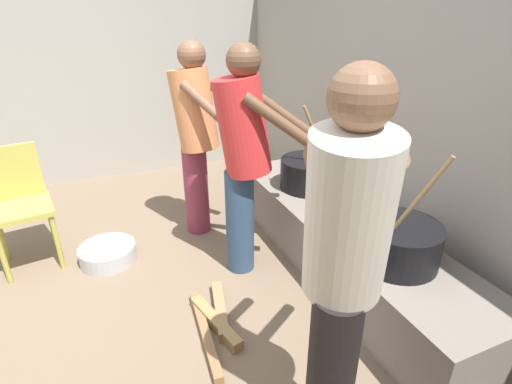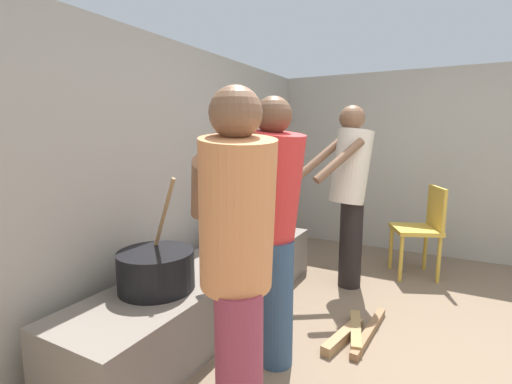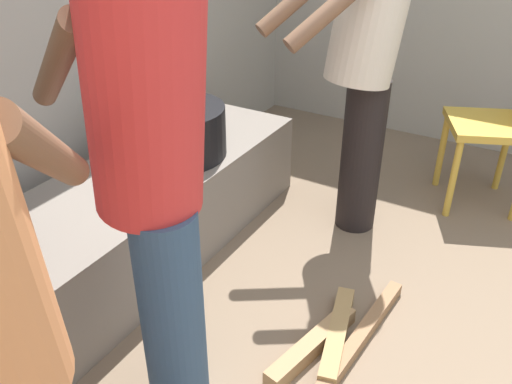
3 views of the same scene
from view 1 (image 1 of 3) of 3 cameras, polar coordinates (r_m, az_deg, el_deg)
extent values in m
plane|color=#75604C|center=(2.71, -22.57, -17.43)|extent=(10.16, 10.16, 0.00)
cube|color=#9E998E|center=(4.66, -26.04, 13.86)|extent=(0.20, 4.66, 2.08)
cube|color=#9E998E|center=(2.98, 21.10, 9.64)|extent=(5.28, 0.20, 2.08)
cube|color=slate|center=(2.92, 12.22, -7.30)|extent=(2.46, 0.60, 0.43)
cylinder|color=black|center=(3.20, 7.71, 2.70)|extent=(0.46, 0.46, 0.24)
cylinder|color=#937047|center=(3.03, 8.83, 7.75)|extent=(0.08, 0.25, 0.51)
cylinder|color=black|center=(2.38, 19.92, -7.01)|extent=(0.47, 0.47, 0.24)
cylinder|color=#937047|center=(2.19, 22.52, -0.90)|extent=(0.21, 0.18, 0.51)
cylinder|color=#8C3347|center=(3.32, -8.65, 0.30)|extent=(0.20, 0.20, 0.75)
cylinder|color=#D17F4C|center=(3.08, -9.00, 11.72)|extent=(0.49, 0.47, 0.64)
sphere|color=brown|center=(3.01, -9.36, 19.06)|extent=(0.21, 0.21, 0.21)
cylinder|color=brown|center=(2.83, -6.84, 12.05)|extent=(0.40, 0.35, 0.35)
cylinder|color=brown|center=(3.06, -3.98, 13.11)|extent=(0.40, 0.35, 0.35)
cylinder|color=navy|center=(2.79, -2.36, -4.33)|extent=(0.20, 0.20, 0.76)
cylinder|color=red|center=(2.52, -1.95, 9.46)|extent=(0.43, 0.47, 0.65)
sphere|color=brown|center=(2.44, -1.84, 18.60)|extent=(0.21, 0.21, 0.21)
cylinder|color=brown|center=(2.37, 3.55, 10.09)|extent=(0.26, 0.45, 0.36)
cylinder|color=brown|center=(2.63, 3.37, 11.60)|extent=(0.26, 0.45, 0.36)
cylinder|color=black|center=(1.80, 10.85, -24.38)|extent=(0.20, 0.20, 0.78)
cylinder|color=beige|center=(1.38, 13.26, -3.88)|extent=(0.49, 0.47, 0.67)
sphere|color=brown|center=(1.25, 15.14, 13.10)|extent=(0.22, 0.22, 0.22)
cylinder|color=brown|center=(1.58, 18.61, 1.90)|extent=(0.42, 0.34, 0.36)
cylinder|color=brown|center=(1.57, 8.82, 2.88)|extent=(0.42, 0.34, 0.36)
cylinder|color=#B2A847|center=(3.21, -32.87, -7.88)|extent=(0.04, 0.04, 0.44)
cylinder|color=#B2A847|center=(3.19, -26.88, -6.54)|extent=(0.04, 0.04, 0.44)
cylinder|color=#B2A847|center=(3.51, -33.01, -5.20)|extent=(0.04, 0.04, 0.44)
cylinder|color=#B2A847|center=(3.50, -27.57, -3.97)|extent=(0.04, 0.04, 0.44)
cube|color=#B2A847|center=(3.24, -30.99, -2.18)|extent=(0.46, 0.46, 0.04)
cube|color=#B2A847|center=(3.33, -31.99, 2.42)|extent=(0.09, 0.38, 0.40)
cylinder|color=#B7B7BC|center=(3.22, -20.71, -8.33)|extent=(0.42, 0.42, 0.13)
cube|color=#9A754C|center=(2.58, -5.23, -16.64)|extent=(0.49, 0.17, 0.07)
cube|color=#886140|center=(2.46, -7.39, -19.69)|extent=(0.70, 0.11, 0.05)
cube|color=#9C7949|center=(2.50, -5.89, -18.32)|extent=(0.49, 0.18, 0.07)
camera|label=2|loc=(4.13, -24.17, 17.73)|focal=25.50mm
camera|label=3|loc=(3.21, -24.45, 19.26)|focal=37.10mm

